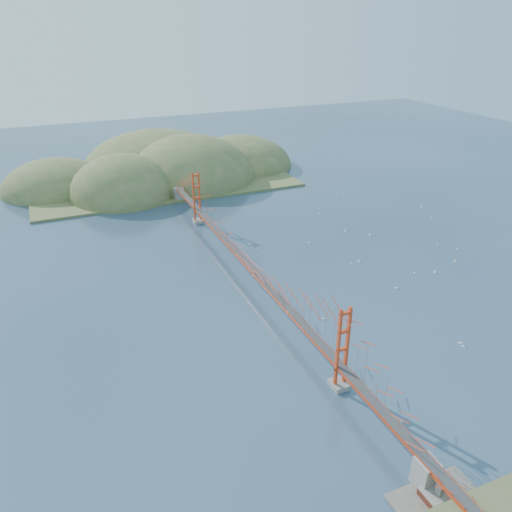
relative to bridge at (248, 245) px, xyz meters
name	(u,v)px	position (x,y,z in m)	size (l,w,h in m)	color
ground	(249,281)	(0.00, -0.18, -7.01)	(320.00, 320.00, 0.00)	#2B4057
bridge	(248,245)	(0.00, 0.00, 0.00)	(2.20, 94.40, 12.00)	gray
promontory	(441,504)	(0.00, -48.68, -6.89)	(9.00, 6.00, 0.24)	#59544C
fort	(440,493)	(0.40, -47.98, -6.34)	(3.70, 2.30, 1.75)	maroon
far_headlands	(166,175)	(2.21, 68.33, -7.01)	(84.00, 58.00, 25.00)	olive
sailboat_4	(370,234)	(31.59, 8.47, -6.85)	(0.61, 0.64, 0.72)	white
sailboat_0	(359,261)	(22.24, -1.34, -6.85)	(0.48, 0.60, 0.70)	white
sailboat_7	(319,214)	(27.69, 23.43, -6.87)	(0.49, 0.40, 0.57)	white
sailboat_3	(249,244)	(6.00, 14.19, -6.87)	(0.51, 0.51, 0.56)	white
sailboat_2	(455,261)	(39.04, -8.59, -6.86)	(0.59, 0.52, 0.67)	white
sailboat_9	(422,207)	(53.25, 17.78, -6.86)	(0.52, 0.60, 0.68)	white
sailboat_6	(396,288)	(22.44, -12.53, -6.86)	(0.67, 0.67, 0.70)	white
sailboat_1	(309,242)	(17.75, 9.94, -6.86)	(0.59, 0.59, 0.64)	white
sailboat_10	(463,346)	(20.74, -29.96, -6.87)	(0.49, 0.51, 0.58)	white
sailboat_11	(438,244)	(41.38, -1.28, -6.87)	(0.60, 0.60, 0.63)	white
sailboat_5	(457,248)	(43.67, -4.34, -6.88)	(0.46, 0.49, 0.55)	white
sailboat_14	(435,272)	(32.50, -10.52, -6.85)	(0.66, 0.66, 0.71)	white
sailboat_8	(345,231)	(27.83, 12.23, -6.85)	(0.65, 0.58, 0.74)	white
sailboat_13	(414,273)	(28.89, -9.38, -6.87)	(0.56, 0.56, 0.62)	white
sailboat_15	(336,194)	(39.00, 34.24, -6.86)	(0.58, 0.60, 0.67)	white
sailboat_16	(352,263)	(20.50, -1.59, -6.87)	(0.52, 0.52, 0.56)	white
sailboat_17	(431,218)	(50.22, 11.04, -6.87)	(0.53, 0.42, 0.62)	white
sailboat_extra_0	(460,343)	(20.89, -29.20, -6.86)	(0.64, 0.64, 0.67)	white
sailboat_extra_1	(323,319)	(6.00, -15.95, -6.87)	(0.53, 0.53, 0.56)	white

